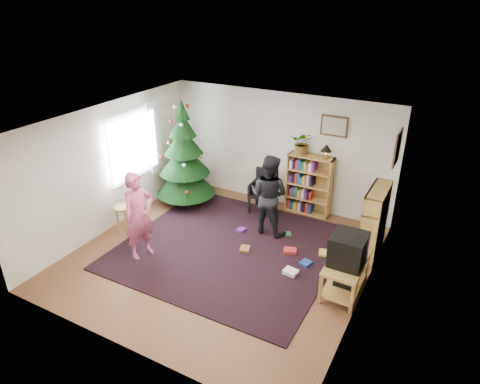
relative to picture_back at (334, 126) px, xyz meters
The scene contains 23 objects.
floor 3.35m from the picture_back, 114.92° to the right, with size 5.00×5.00×0.00m, color brown.
ceiling 2.78m from the picture_back, 114.92° to the right, with size 5.00×5.00×0.00m, color white.
wall_back 1.35m from the picture_back, behind, with size 5.00×0.02×2.50m, color silver.
wall_front 5.15m from the picture_back, 103.02° to the right, with size 5.00×0.02×2.50m, color silver.
wall_left 4.47m from the picture_back, 145.86° to the right, with size 0.02×5.00×2.50m, color silver.
wall_right 2.90m from the picture_back, 61.39° to the right, with size 0.02×5.00×2.50m, color silver.
rug 3.13m from the picture_back, 117.87° to the right, with size 3.80×3.60×0.02m, color black.
window_pane 4.10m from the picture_back, 152.62° to the right, with size 0.04×1.20×1.40m, color silver.
curtain 3.79m from the picture_back, 161.83° to the right, with size 0.06×0.35×1.60m, color silver.
picture_back is the anchor object (origin of this frame).
picture_right 1.51m from the picture_back, 28.69° to the right, with size 0.03×0.50×0.60m.
christmas_tree 3.25m from the picture_back, 161.27° to the right, with size 1.30×1.30×2.36m.
bookshelf_back 1.35m from the picture_back, 160.41° to the right, with size 0.95×0.30×1.30m.
bookshelf_right 2.06m from the picture_back, 42.52° to the right, with size 0.30×0.95×1.30m.
tv_stand 3.08m from the picture_back, 65.92° to the right, with size 0.55×0.98×0.55m.
crt_tv 2.86m from the picture_back, 65.97° to the right, with size 0.52×0.56×0.49m.
armchair 1.98m from the picture_back, 159.53° to the right, with size 0.53×0.53×0.92m.
stool 4.47m from the picture_back, 140.83° to the right, with size 0.35×0.35×0.58m.
person_standing 4.12m from the picture_back, 128.00° to the right, with size 0.59×0.39×1.62m, color #BF4C72.
person_by_chair 1.89m from the picture_back, 121.18° to the right, with size 0.79×0.61×1.62m, color black.
potted_plant 0.72m from the picture_back, 166.88° to the right, with size 0.44×0.38×0.49m, color gray.
table_lamp 0.47m from the picture_back, 120.41° to the right, with size 0.23×0.23×0.30m.
floor_clutter 2.64m from the picture_back, 97.27° to the right, with size 1.94×1.36×0.08m.
Camera 1 is at (3.38, -5.56, 4.42)m, focal length 32.00 mm.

